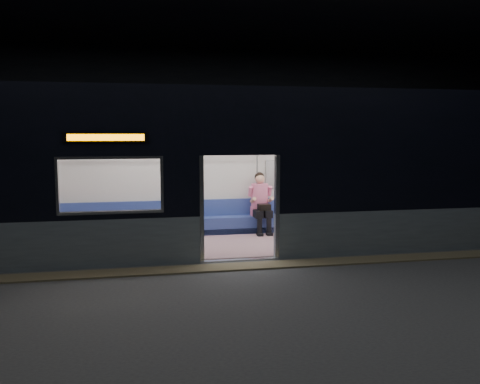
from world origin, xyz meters
name	(u,v)px	position (x,y,z in m)	size (l,w,h in m)	color
station_floor	(252,275)	(0.00, 0.00, -0.01)	(24.00, 14.00, 0.01)	#47494C
station_envelope	(252,61)	(0.00, 0.00, 3.66)	(24.00, 14.00, 5.00)	black
tactile_strip	(245,266)	(0.00, 0.55, 0.01)	(22.80, 0.50, 0.03)	#8C7F59
metro_car	(226,162)	(0.00, 2.54, 1.85)	(18.00, 3.04, 3.35)	#8696A0
passenger	(260,200)	(1.02, 3.55, 0.84)	(0.46, 0.77, 1.48)	black
handbag	(264,207)	(1.05, 3.29, 0.70)	(0.29, 0.25, 0.15)	black
transit_map	(285,174)	(1.74, 3.85, 1.45)	(0.93, 0.03, 0.60)	white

